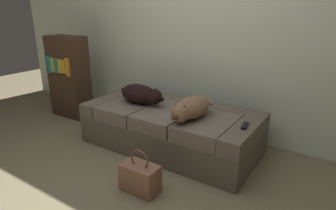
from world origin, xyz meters
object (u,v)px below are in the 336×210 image
couch (171,128)px  handbag (140,177)px  dog_tan (191,108)px  bookshelf (69,77)px  tv_remote (245,126)px  dog_dark (141,94)px

couch → handbag: (0.23, -0.82, -0.09)m
dog_tan → bookshelf: 2.03m
bookshelf → tv_remote: bearing=-2.9°
dog_tan → bookshelf: bearing=174.0°
dog_tan → dog_dark: bearing=171.6°
dog_tan → couch: bearing=155.8°
tv_remote → handbag: bearing=-136.6°
dog_dark → tv_remote: 1.18m
tv_remote → bookshelf: bookshelf is taller
handbag → tv_remote: bearing=52.2°
dog_tan → tv_remote: bearing=9.5°
tv_remote → handbag: size_ratio=0.40×
tv_remote → dog_dark: bearing=170.5°
handbag → dog_tan: bearing=82.8°
couch → bookshelf: size_ratio=1.68×
dog_tan → tv_remote: (0.51, 0.08, -0.09)m
tv_remote → bookshelf: (-2.53, 0.13, 0.10)m
bookshelf → dog_tan: bearing=-6.0°
dog_dark → bookshelf: size_ratio=0.56×
couch → handbag: size_ratio=4.87×
tv_remote → bookshelf: 2.53m
couch → dog_tan: dog_tan is taller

